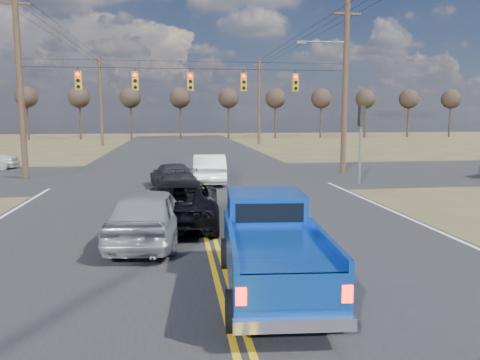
{
  "coord_description": "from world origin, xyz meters",
  "views": [
    {
      "loc": [
        -0.95,
        -8.64,
        3.47
      ],
      "look_at": [
        1.01,
        5.31,
        1.5
      ],
      "focal_mm": 35.0,
      "sensor_mm": 36.0,
      "label": 1
    }
  ],
  "objects": [
    {
      "name": "dgrey_car_queue",
      "position": [
        -1.06,
        13.47,
        0.61
      ],
      "size": [
        2.41,
        4.44,
        1.22
      ],
      "primitive_type": "imported",
      "rotation": [
        0.0,
        0.0,
        3.32
      ],
      "color": "#2D2D31",
      "rests_on": "ground"
    },
    {
      "name": "white_car_queue",
      "position": [
        0.8,
        15.01,
        0.74
      ],
      "size": [
        1.83,
        4.6,
        1.49
      ],
      "primitive_type": "imported",
      "rotation": [
        0.0,
        0.0,
        3.08
      ],
      "color": "white",
      "rests_on": "ground"
    },
    {
      "name": "ground",
      "position": [
        0.0,
        0.0,
        0.0
      ],
      "size": [
        160.0,
        160.0,
        0.0
      ],
      "primitive_type": "plane",
      "color": "brown",
      "rests_on": "ground"
    },
    {
      "name": "road_cross",
      "position": [
        0.0,
        18.0,
        0.0
      ],
      "size": [
        120.0,
        12.0,
        0.02
      ],
      "primitive_type": "cube",
      "color": "#28282B",
      "rests_on": "ground"
    },
    {
      "name": "road_main",
      "position": [
        0.0,
        10.0,
        0.0
      ],
      "size": [
        14.0,
        120.0,
        0.02
      ],
      "primitive_type": "cube",
      "color": "#28282B",
      "rests_on": "ground"
    },
    {
      "name": "silver_suv",
      "position": [
        -1.69,
        4.03,
        0.77
      ],
      "size": [
        2.32,
        4.7,
        1.54
      ],
      "primitive_type": "imported",
      "rotation": [
        0.0,
        0.0,
        3.03
      ],
      "color": "#9FA2A7",
      "rests_on": "ground"
    },
    {
      "name": "utility_poles",
      "position": [
        0.0,
        17.0,
        5.23
      ],
      "size": [
        19.6,
        58.32,
        10.0
      ],
      "color": "#473323",
      "rests_on": "ground"
    },
    {
      "name": "signal_gantry",
      "position": [
        0.5,
        17.79,
        5.06
      ],
      "size": [
        19.6,
        4.83,
        10.0
      ],
      "color": "#473323",
      "rests_on": "ground"
    },
    {
      "name": "black_suv",
      "position": [
        -0.8,
        6.1,
        0.72
      ],
      "size": [
        2.74,
        5.35,
        1.44
      ],
      "primitive_type": "imported",
      "rotation": [
        0.0,
        0.0,
        3.07
      ],
      "color": "black",
      "rests_on": "ground"
    },
    {
      "name": "treeline",
      "position": [
        0.0,
        26.96,
        5.7
      ],
      "size": [
        87.0,
        117.8,
        7.4
      ],
      "color": "#33261C",
      "rests_on": "ground"
    },
    {
      "name": "pickup_truck",
      "position": [
        0.91,
        0.1,
        0.88
      ],
      "size": [
        2.22,
        4.95,
        1.81
      ],
      "rotation": [
        0.0,
        0.0,
        -0.08
      ],
      "color": "black",
      "rests_on": "ground"
    }
  ]
}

